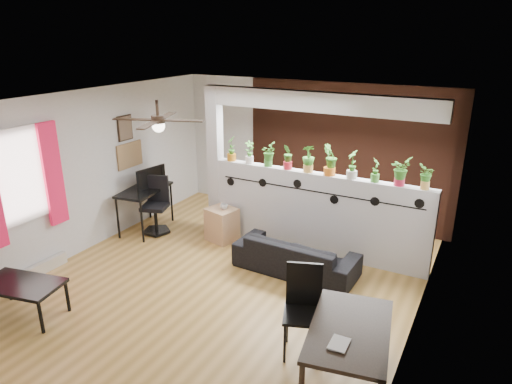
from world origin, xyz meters
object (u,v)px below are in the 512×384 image
potted_plant_4 (308,158)px  cube_shelf (222,224)px  computer_desk (144,193)px  potted_plant_3 (288,156)px  potted_plant_8 (401,170)px  ceiling_fan (158,122)px  potted_plant_9 (426,176)px  potted_plant_7 (376,169)px  office_chair (156,209)px  potted_plant_1 (249,151)px  coffee_table (21,286)px  potted_plant_2 (268,154)px  potted_plant_0 (231,148)px  folding_chair (303,301)px  potted_plant_5 (330,159)px  cup (224,207)px  sofa (296,256)px  dining_table (350,334)px  potted_plant_6 (352,163)px

potted_plant_4 → cube_shelf: size_ratio=0.75×
computer_desk → potted_plant_3: bearing=13.6°
potted_plant_4 → potted_plant_8: (1.40, 0.00, -0.01)m
ceiling_fan → potted_plant_9: (3.18, 1.80, -0.77)m
potted_plant_7 → computer_desk: 4.06m
potted_plant_9 → office_chair: (-4.39, -0.60, -1.10)m
potted_plant_1 → coffee_table: 3.87m
potted_plant_2 → office_chair: 2.31m
potted_plant_0 → folding_chair: (2.34, -2.35, -0.96)m
potted_plant_4 → potted_plant_5: bearing=0.0°
cube_shelf → cup: bearing=13.9°
ceiling_fan → potted_plant_5: size_ratio=2.47×
potted_plant_3 → sofa: 1.59m
potted_plant_8 → coffee_table: potted_plant_8 is taller
potted_plant_8 → potted_plant_9: size_ratio=1.17×
potted_plant_3 → dining_table: 3.42m
ceiling_fan → cup: ceiling_fan is taller
potted_plant_9 → dining_table: potted_plant_9 is taller
cube_shelf → folding_chair: folding_chair is taller
coffee_table → sofa: bearing=46.1°
potted_plant_7 → dining_table: (0.51, -2.68, -0.93)m
potted_plant_0 → potted_plant_1: potted_plant_0 is taller
potted_plant_2 → potted_plant_7: (1.76, 0.00, -0.01)m
potted_plant_2 → potted_plant_8: (2.11, 0.00, 0.02)m
potted_plant_6 → potted_plant_8: potted_plant_6 is taller
cube_shelf → office_chair: 1.26m
potted_plant_2 → folding_chair: size_ratio=0.37×
potted_plant_0 → coffee_table: size_ratio=0.39×
ceiling_fan → cup: 2.23m
potted_plant_8 → computer_desk: size_ratio=0.36×
potted_plant_7 → cup: size_ratio=2.89×
potted_plant_3 → dining_table: size_ratio=0.29×
potted_plant_0 → dining_table: (2.96, -2.68, -0.96)m
potted_plant_6 → potted_plant_9: bearing=0.0°
potted_plant_3 → potted_plant_5: 0.70m
cup → folding_chair: folding_chair is taller
potted_plant_9 → sofa: potted_plant_9 is taller
potted_plant_5 → potted_plant_7: 0.70m
potted_plant_2 → potted_plant_3: 0.35m
ceiling_fan → potted_plant_3: bearing=59.2°
potted_plant_1 → computer_desk: (-1.82, -0.61, -0.84)m
potted_plant_1 → sofa: 1.93m
potted_plant_6 → cube_shelf: bearing=-170.9°
sofa → potted_plant_7: bearing=-137.8°
folding_chair → coffee_table: folding_chair is taller
cup → folding_chair: 3.05m
sofa → office_chair: bearing=-1.0°
potted_plant_0 → potted_plant_4: potted_plant_4 is taller
sofa → cube_shelf: 1.62m
computer_desk → potted_plant_2: bearing=15.7°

